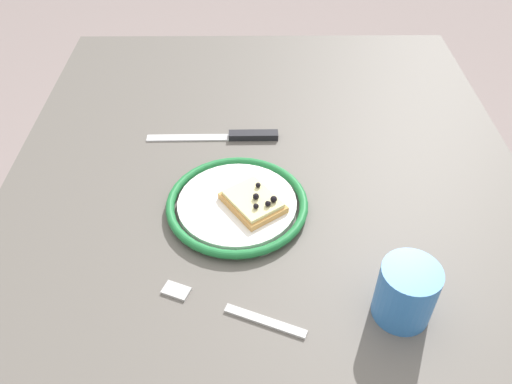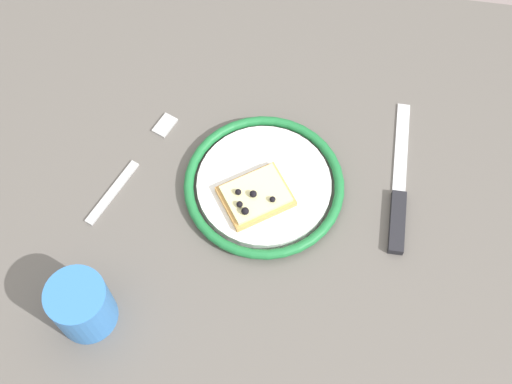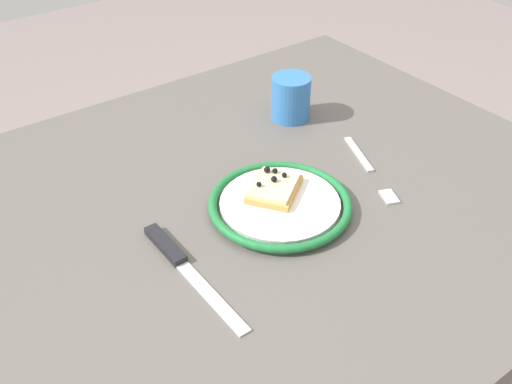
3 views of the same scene
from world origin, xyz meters
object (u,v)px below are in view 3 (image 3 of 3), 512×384
at_px(plate, 280,204).
at_px(fork, 369,169).
at_px(knife, 177,258).
at_px(dining_table, 243,240).
at_px(pizza_slice_near, 274,187).
at_px(cup, 291,98).

bearing_deg(plate, fork, 178.45).
distance_m(knife, fork, 0.37).
xyz_separation_m(knife, fork, (-0.37, -0.00, -0.00)).
bearing_deg(dining_table, pizza_slice_near, 154.59).
height_order(pizza_slice_near, knife, pizza_slice_near).
xyz_separation_m(plate, knife, (0.19, 0.01, -0.01)).
height_order(fork, cup, cup).
bearing_deg(knife, fork, -179.79).
distance_m(fork, cup, 0.22).
distance_m(dining_table, cup, 0.31).
bearing_deg(dining_table, fork, 167.05).
height_order(pizza_slice_near, fork, pizza_slice_near).
bearing_deg(knife, cup, -149.69).
distance_m(plate, pizza_slice_near, 0.03).
bearing_deg(fork, dining_table, -12.95).
distance_m(dining_table, pizza_slice_near, 0.11).
distance_m(pizza_slice_near, knife, 0.20).
distance_m(plate, cup, 0.29).
relative_size(fork, cup, 2.30).
bearing_deg(fork, knife, 0.21).
xyz_separation_m(fork, cup, (-0.00, -0.22, 0.04)).
xyz_separation_m(dining_table, fork, (-0.23, 0.05, 0.08)).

